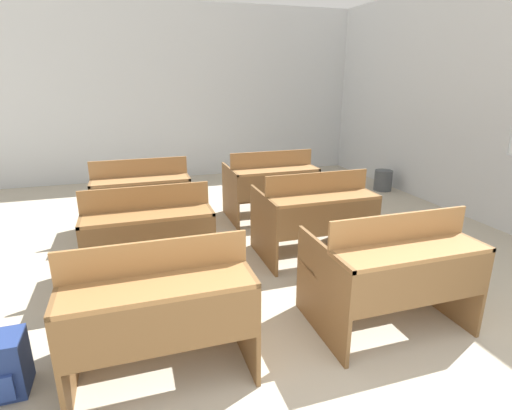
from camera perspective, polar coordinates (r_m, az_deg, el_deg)
name	(u,v)px	position (r m, az deg, el deg)	size (l,w,h in m)	color
wall_back	(182,93)	(7.53, -10.58, 15.43)	(6.58, 0.06, 3.03)	silver
wall_right_with_window	(482,101)	(5.87, 29.54, 12.84)	(0.06, 6.96, 3.03)	silver
bench_front_left	(159,304)	(2.57, -13.76, -13.62)	(1.08, 0.79, 0.90)	brown
bench_front_right	(391,269)	(3.08, 18.70, -8.60)	(1.08, 0.79, 0.90)	brown
bench_second_left	(149,232)	(3.70, -15.09, -3.75)	(1.08, 0.79, 0.90)	brown
bench_second_right	(314,213)	(4.10, 8.27, -1.21)	(1.08, 0.79, 0.90)	brown
bench_third_left	(142,195)	(4.90, -16.02, 1.43)	(1.08, 0.79, 0.90)	brown
bench_third_right	(270,184)	(5.20, 2.06, 3.04)	(1.08, 0.79, 0.90)	brown
wastepaper_bin	(383,180)	(6.91, 17.70, 3.38)	(0.29, 0.29, 0.33)	#474C51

